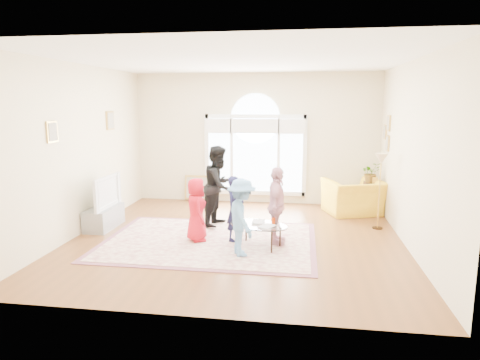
# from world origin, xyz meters

# --- Properties ---
(ground) EXTENTS (6.00, 6.00, 0.00)m
(ground) POSITION_xyz_m (0.00, 0.00, 0.00)
(ground) COLOR brown
(ground) RESTS_ON ground
(room_shell) EXTENTS (6.00, 6.00, 6.00)m
(room_shell) POSITION_xyz_m (0.01, 2.83, 1.57)
(room_shell) COLOR beige
(room_shell) RESTS_ON ground
(area_rug) EXTENTS (3.60, 2.60, 0.02)m
(area_rug) POSITION_xyz_m (-0.46, -0.26, 0.01)
(area_rug) COLOR beige
(area_rug) RESTS_ON ground
(rug_border) EXTENTS (3.80, 2.80, 0.01)m
(rug_border) POSITION_xyz_m (-0.46, -0.26, 0.01)
(rug_border) COLOR #824B5B
(rug_border) RESTS_ON ground
(tv_console) EXTENTS (0.45, 1.00, 0.42)m
(tv_console) POSITION_xyz_m (-2.75, 0.30, 0.21)
(tv_console) COLOR gray
(tv_console) RESTS_ON ground
(television) EXTENTS (0.17, 1.10, 0.64)m
(television) POSITION_xyz_m (-2.74, 0.30, 0.74)
(television) COLOR black
(television) RESTS_ON tv_console
(coffee_table) EXTENTS (1.19, 0.96, 0.54)m
(coffee_table) POSITION_xyz_m (0.45, -0.45, 0.40)
(coffee_table) COLOR silver
(coffee_table) RESTS_ON ground
(armchair) EXTENTS (1.47, 1.38, 0.77)m
(armchair) POSITION_xyz_m (2.33, 2.14, 0.39)
(armchair) COLOR yellow
(armchair) RESTS_ON ground
(side_cabinet) EXTENTS (0.40, 0.50, 0.70)m
(side_cabinet) POSITION_xyz_m (2.78, 2.27, 0.35)
(side_cabinet) COLOR black
(side_cabinet) RESTS_ON ground
(floor_lamp) EXTENTS (0.25, 0.25, 1.51)m
(floor_lamp) POSITION_xyz_m (2.69, 1.04, 1.28)
(floor_lamp) COLOR black
(floor_lamp) RESTS_ON ground
(plant_pedestal) EXTENTS (0.20, 0.20, 0.70)m
(plant_pedestal) POSITION_xyz_m (2.70, 2.30, 0.35)
(plant_pedestal) COLOR white
(plant_pedestal) RESTS_ON ground
(potted_plant) EXTENTS (0.52, 0.49, 0.46)m
(potted_plant) POSITION_xyz_m (2.70, 2.30, 0.93)
(potted_plant) COLOR #33722D
(potted_plant) RESTS_ON plant_pedestal
(leaning_picture) EXTENTS (0.80, 0.14, 0.62)m
(leaning_picture) POSITION_xyz_m (-1.39, 2.90, 0.00)
(leaning_picture) COLOR tan
(leaning_picture) RESTS_ON ground
(child_red) EXTENTS (0.56, 0.66, 1.14)m
(child_red) POSITION_xyz_m (-0.69, -0.27, 0.59)
(child_red) COLOR red
(child_red) RESTS_ON area_rug
(child_navy) EXTENTS (0.43, 0.51, 1.18)m
(child_navy) POSITION_xyz_m (0.00, -0.16, 0.61)
(child_navy) COLOR #19193A
(child_navy) RESTS_ON area_rug
(child_black) EXTENTS (0.76, 0.89, 1.62)m
(child_black) POSITION_xyz_m (-0.49, 0.79, 0.83)
(child_black) COLOR black
(child_black) RESTS_ON area_rug
(child_pink) EXTENTS (0.35, 0.81, 1.37)m
(child_pink) POSITION_xyz_m (0.74, -0.23, 0.70)
(child_pink) COLOR pink
(child_pink) RESTS_ON area_rug
(child_blue) EXTENTS (0.76, 0.94, 1.27)m
(child_blue) POSITION_xyz_m (0.22, -0.90, 0.65)
(child_blue) COLOR #649CD8
(child_blue) RESTS_ON area_rug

